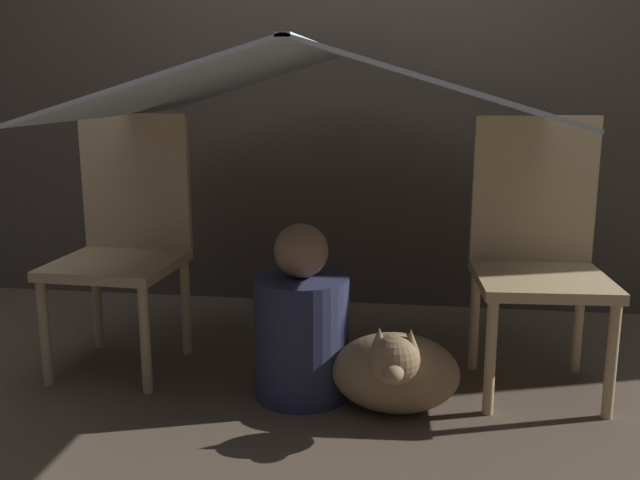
# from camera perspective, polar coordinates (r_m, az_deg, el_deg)

# --- Properties ---
(ground_plane) EXTENTS (8.80, 8.80, 0.00)m
(ground_plane) POSITION_cam_1_polar(r_m,az_deg,el_deg) (2.48, -0.62, -12.79)
(ground_plane) COLOR brown
(wall_back) EXTENTS (7.00, 0.05, 2.50)m
(wall_back) POSITION_cam_1_polar(r_m,az_deg,el_deg) (3.39, 2.32, 15.74)
(wall_back) COLOR #4C4238
(wall_back) RESTS_ON ground_plane
(chair_left) EXTENTS (0.46, 0.46, 0.94)m
(chair_left) POSITION_cam_1_polar(r_m,az_deg,el_deg) (2.78, -15.33, 0.42)
(chair_left) COLOR #D1B27F
(chair_left) RESTS_ON ground_plane
(chair_right) EXTENTS (0.46, 0.46, 0.94)m
(chair_right) POSITION_cam_1_polar(r_m,az_deg,el_deg) (2.59, 17.01, -0.53)
(chair_right) COLOR #D1B27F
(chair_right) RESTS_ON ground_plane
(sheet_canopy) EXTENTS (1.52, 1.32, 0.24)m
(sheet_canopy) POSITION_cam_1_polar(r_m,az_deg,el_deg) (2.43, -0.00, 12.56)
(sheet_canopy) COLOR silver
(person_front) EXTENTS (0.32, 0.32, 0.60)m
(person_front) POSITION_cam_1_polar(r_m,az_deg,el_deg) (2.44, -1.48, -6.95)
(person_front) COLOR #2D3351
(person_front) RESTS_ON ground_plane
(dog) EXTENTS (0.42, 0.39, 0.34)m
(dog) POSITION_cam_1_polar(r_m,az_deg,el_deg) (2.34, 6.03, -10.37)
(dog) COLOR #9E7F56
(dog) RESTS_ON ground_plane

